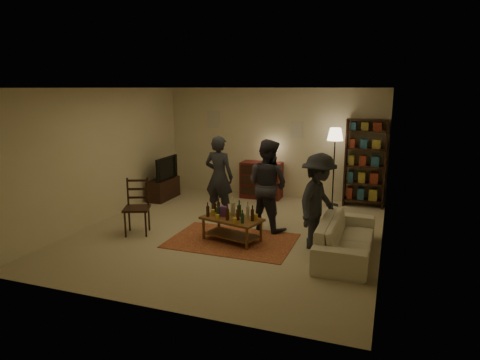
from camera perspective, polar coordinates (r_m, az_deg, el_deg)
The scene contains 13 objects.
floor at distance 8.22m, azimuth -1.39°, elevation -6.98°, with size 6.00×6.00×0.00m, color #C6B793.
room_shell at distance 10.82m, azimuth 1.05°, elevation 7.52°, with size 6.00×6.00×6.00m.
rug at distance 7.77m, azimuth -1.08°, elevation -8.08°, with size 2.20×1.50×0.01m, color maroon.
coffee_table at distance 7.66m, azimuth -1.13°, elevation -5.34°, with size 1.17×0.83×0.77m.
dining_chair at distance 8.27m, azimuth -13.56°, elevation -3.12°, with size 0.60×0.60×1.07m.
tv_stand at distance 10.70m, azimuth -10.18°, elevation -0.47°, with size 0.40×1.00×1.06m.
dresser at distance 10.63m, azimuth 2.90°, elevation 0.12°, with size 1.00×0.50×1.36m.
bookshelf at distance 10.17m, azimuth 16.32°, elevation 2.29°, with size 0.90×0.34×2.02m.
floor_lamp at distance 9.93m, azimuth 12.56°, elevation 5.25°, with size 0.36×0.36×1.82m.
sofa at distance 7.27m, azimuth 13.95°, elevation -7.43°, with size 2.08×0.81×0.61m, color beige.
person_left at distance 9.01m, azimuth -2.82°, elevation 0.45°, with size 0.63×0.41×1.73m, color #23242A.
person_right at distance 8.19m, azimuth 3.68°, elevation -0.66°, with size 0.86×0.67×1.76m, color #2A2931.
person_by_sofa at distance 7.32m, azimuth 10.39°, elevation -2.87°, with size 1.06×0.61×1.65m, color #24252C.
Camera 1 is at (2.81, -7.23, 2.71)m, focal length 32.00 mm.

